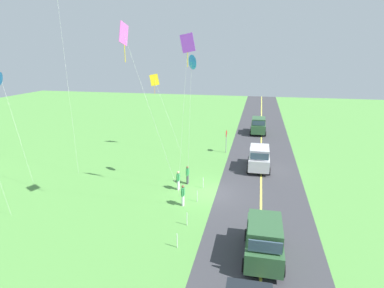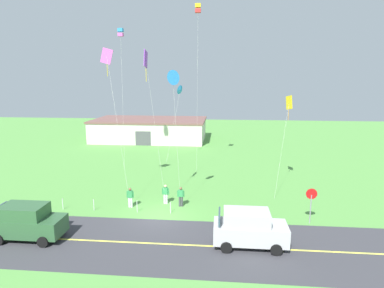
# 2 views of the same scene
# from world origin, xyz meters

# --- Properties ---
(ground_plane) EXTENTS (120.00, 120.00, 0.10)m
(ground_plane) POSITION_xyz_m (0.00, 0.00, -0.05)
(ground_plane) COLOR #549342
(asphalt_road) EXTENTS (120.00, 7.00, 0.00)m
(asphalt_road) POSITION_xyz_m (0.00, -4.00, 0.00)
(asphalt_road) COLOR #38383D
(asphalt_road) RESTS_ON ground
(road_centre_stripe) EXTENTS (120.00, 0.16, 0.00)m
(road_centre_stripe) POSITION_xyz_m (0.00, -4.00, 0.01)
(road_centre_stripe) COLOR #E5E04C
(road_centre_stripe) RESTS_ON asphalt_road
(car_suv_foreground) EXTENTS (4.40, 2.12, 2.24)m
(car_suv_foreground) POSITION_xyz_m (6.24, -3.74, 1.15)
(car_suv_foreground) COLOR #B7B7BC
(car_suv_foreground) RESTS_ON ground
(car_parked_west_near) EXTENTS (4.40, 2.12, 2.24)m
(car_parked_west_near) POSITION_xyz_m (-7.63, -4.11, 1.15)
(car_parked_west_near) COLOR #2D5633
(car_parked_west_near) RESTS_ON ground
(stop_sign) EXTENTS (0.76, 0.08, 2.56)m
(stop_sign) POSITION_xyz_m (10.76, -0.10, 1.80)
(stop_sign) COLOR gray
(stop_sign) RESTS_ON ground
(person_adult_near) EXTENTS (0.58, 0.22, 1.60)m
(person_adult_near) POSITION_xyz_m (0.02, 2.63, 0.86)
(person_adult_near) COLOR silver
(person_adult_near) RESTS_ON ground
(person_adult_companion) EXTENTS (0.58, 0.22, 1.60)m
(person_adult_companion) POSITION_xyz_m (1.33, 2.16, 0.86)
(person_adult_companion) COLOR #3F3F47
(person_adult_companion) RESTS_ON ground
(person_child_watcher) EXTENTS (0.58, 0.22, 1.60)m
(person_child_watcher) POSITION_xyz_m (-2.62, 1.60, 0.86)
(person_child_watcher) COLOR silver
(person_child_watcher) RESTS_ON ground
(kite_red_low) EXTENTS (1.13, 1.64, 12.08)m
(kite_red_low) POSITION_xyz_m (-1.05, 1.58, 11.16)
(kite_red_low) COLOR silver
(kite_red_low) RESTS_ON ground
(kite_blue_mid) EXTENTS (0.98, 0.96, 10.64)m
(kite_blue_mid) POSITION_xyz_m (0.87, 1.71, 10.04)
(kite_blue_mid) COLOR silver
(kite_blue_mid) RESTS_ON ground
(kite_yellow_high) EXTENTS (2.98, 2.94, 12.53)m
(kite_yellow_high) POSITION_xyz_m (-4.94, 4.40, 11.56)
(kite_yellow_high) COLOR silver
(kite_yellow_high) RESTS_ON ground
(kite_green_far) EXTENTS (1.83, 3.46, 9.28)m
(kite_green_far) POSITION_xyz_m (-0.64, 17.33, 8.69)
(kite_green_far) COLOR silver
(kite_green_far) RESTS_ON ground
(kite_pink_drift) EXTENTS (1.67, 3.92, 8.58)m
(kite_pink_drift) POSITION_xyz_m (10.44, 7.89, 7.76)
(kite_pink_drift) COLOR silver
(kite_pink_drift) RESTS_ON ground
(kite_orange_near) EXTENTS (0.79, 2.45, 15.55)m
(kite_orange_near) POSITION_xyz_m (-7.01, 15.02, 15.05)
(kite_orange_near) COLOR silver
(kite_orange_near) RESTS_ON ground
(kite_cyan_top) EXTENTS (0.56, 0.60, 17.53)m
(kite_cyan_top) POSITION_xyz_m (1.82, 13.03, 17.00)
(kite_cyan_top) COLOR silver
(kite_cyan_top) RESTS_ON ground
(warehouse_distant) EXTENTS (18.36, 10.20, 3.50)m
(warehouse_distant) POSITION_xyz_m (-7.52, 30.92, 1.75)
(warehouse_distant) COLOR beige
(warehouse_distant) RESTS_ON ground
(fence_post_0) EXTENTS (0.05, 0.05, 0.90)m
(fence_post_0) POSITION_xyz_m (-7.76, 0.70, 0.45)
(fence_post_0) COLOR silver
(fence_post_0) RESTS_ON ground
(fence_post_1) EXTENTS (0.05, 0.05, 0.90)m
(fence_post_1) POSITION_xyz_m (-5.25, 0.70, 0.45)
(fence_post_1) COLOR silver
(fence_post_1) RESTS_ON ground
(fence_post_2) EXTENTS (0.05, 0.05, 0.90)m
(fence_post_2) POSITION_xyz_m (-1.85, 0.70, 0.45)
(fence_post_2) COLOR silver
(fence_post_2) RESTS_ON ground
(fence_post_3) EXTENTS (0.05, 0.05, 0.90)m
(fence_post_3) POSITION_xyz_m (0.73, 0.70, 0.45)
(fence_post_3) COLOR silver
(fence_post_3) RESTS_ON ground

